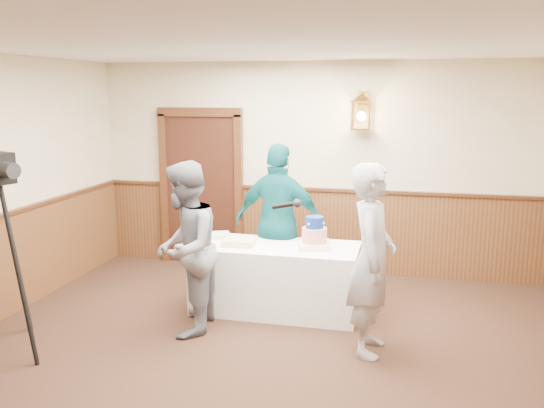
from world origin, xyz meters
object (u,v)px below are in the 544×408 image
at_px(sheet_cake_yellow, 239,242).
at_px(tiered_cake, 314,236).
at_px(display_table, 276,278).
at_px(baker, 372,260).
at_px(interviewer, 185,249).
at_px(assistant_p, 279,222).
at_px(sheet_cake_green, 218,236).

bearing_deg(sheet_cake_yellow, tiered_cake, 5.90).
height_order(display_table, baker, baker).
height_order(interviewer, assistant_p, assistant_p).
bearing_deg(tiered_cake, assistant_p, 138.75).
relative_size(sheet_cake_yellow, baker, 0.19).
xyz_separation_m(tiered_cake, assistant_p, (-0.48, 0.42, 0.03)).
relative_size(sheet_cake_green, baker, 0.15).
bearing_deg(assistant_p, baker, 140.33).
xyz_separation_m(display_table, sheet_cake_green, (-0.72, 0.14, 0.41)).
xyz_separation_m(display_table, assistant_p, (-0.06, 0.41, 0.54)).
bearing_deg(sheet_cake_green, tiered_cake, -7.79).
distance_m(tiered_cake, assistant_p, 0.64).
bearing_deg(assistant_p, tiered_cake, 145.67).
bearing_deg(assistant_p, interviewer, 66.32).
xyz_separation_m(baker, assistant_p, (-1.14, 1.21, 0.02)).
relative_size(display_table, tiered_cake, 4.52).
bearing_deg(display_table, tiered_cake, -1.96).
bearing_deg(interviewer, tiered_cake, 115.55).
distance_m(sheet_cake_yellow, baker, 1.64).
distance_m(display_table, sheet_cake_green, 0.84).
distance_m(sheet_cake_green, interviewer, 0.92).
bearing_deg(tiered_cake, baker, -49.91).
distance_m(interviewer, assistant_p, 1.37).
bearing_deg(assistant_p, display_table, 104.80).
bearing_deg(assistant_p, sheet_cake_green, 28.60).
xyz_separation_m(display_table, sheet_cake_yellow, (-0.40, -0.10, 0.41)).
distance_m(baker, assistant_p, 1.66).
height_order(sheet_cake_yellow, sheet_cake_green, sheet_cake_yellow).
bearing_deg(sheet_cake_green, interviewer, -91.99).
bearing_deg(baker, sheet_cake_yellow, 65.45).
height_order(interviewer, baker, baker).
distance_m(display_table, assistant_p, 0.68).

